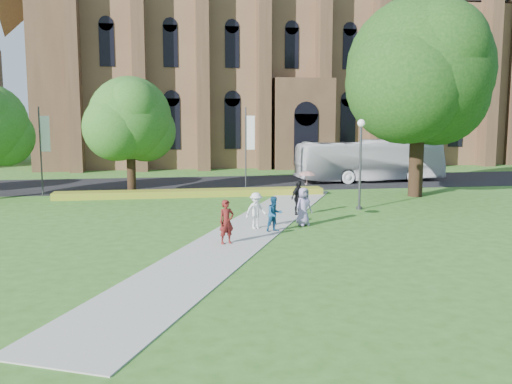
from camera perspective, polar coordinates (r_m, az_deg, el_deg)
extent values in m
plane|color=#335F1C|center=(25.96, -0.77, -4.54)|extent=(160.00, 160.00, 0.00)
cube|color=black|center=(45.58, -4.35, 0.86)|extent=(160.00, 10.00, 0.02)
cube|color=#B2B2A8|center=(26.92, -1.08, -4.05)|extent=(15.58, 28.54, 0.04)
cube|color=#B0A023|center=(38.70, -6.49, -0.11)|extent=(18.00, 1.40, 0.45)
cube|color=brown|center=(66.56, 2.91, 10.41)|extent=(52.00, 16.00, 17.00)
cube|color=brown|center=(59.31, -19.97, 12.20)|extent=(3.50, 3.50, 21.00)
cube|color=brown|center=(57.72, 4.72, 6.81)|extent=(6.00, 2.50, 9.00)
cylinder|color=#38383D|center=(33.63, 10.37, 2.33)|extent=(0.14, 0.14, 4.80)
sphere|color=white|center=(33.49, 10.49, 6.80)|extent=(0.44, 0.44, 0.44)
cylinder|color=#38383D|center=(33.93, 10.28, -1.58)|extent=(0.36, 0.36, 0.15)
cylinder|color=#332114|center=(39.79, 15.77, 4.31)|extent=(0.96, 0.96, 6.60)
sphere|color=#13380F|center=(39.82, 16.06, 11.65)|extent=(9.60, 9.60, 9.60)
cylinder|color=#332114|center=(39.82, -12.38, 2.64)|extent=(0.60, 0.60, 4.12)
sphere|color=#265519|center=(39.67, -12.52, 7.23)|extent=(5.60, 5.60, 5.60)
cylinder|color=#38383D|center=(40.76, -1.03, 4.26)|extent=(0.10, 0.10, 6.00)
cube|color=white|center=(40.75, -0.55, 5.95)|extent=(0.60, 0.02, 2.40)
cylinder|color=#38383D|center=(41.24, -20.73, 3.80)|extent=(0.10, 0.10, 6.00)
cube|color=white|center=(41.11, -20.33, 5.48)|extent=(0.60, 0.02, 2.40)
imported|color=white|center=(47.54, 11.31, 3.09)|extent=(12.35, 3.57, 3.40)
imported|color=#5C1715|center=(24.38, -2.97, -3.00)|extent=(0.81, 0.67, 1.90)
imported|color=navy|center=(26.88, 1.85, -2.21)|extent=(0.97, 0.86, 1.67)
imported|color=silver|center=(27.52, 0.00, -1.87)|extent=(1.29, 0.99, 1.76)
imported|color=black|center=(31.31, 4.23, -0.57)|extent=(1.15, 1.07, 1.90)
imported|color=gray|center=(28.46, 4.77, -1.44)|extent=(1.10, 0.95, 1.89)
imported|color=#E5A1B3|center=(28.41, 5.11, 1.20)|extent=(0.95, 0.95, 0.72)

